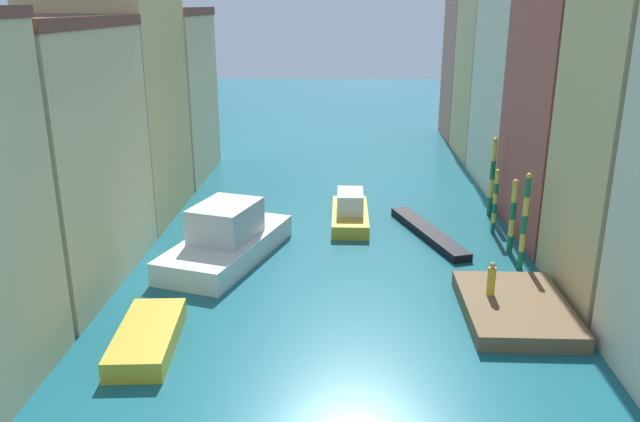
{
  "coord_description": "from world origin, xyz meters",
  "views": [
    {
      "loc": [
        0.38,
        -15.88,
        13.02
      ],
      "look_at": [
        -1.04,
        19.23,
        1.5
      ],
      "focal_mm": 35.53,
      "sensor_mm": 36.0,
      "label": 1
    }
  ],
  "objects_px": {
    "mooring_pole_2": "(495,200)",
    "gondola_black": "(428,232)",
    "vaporetto_white": "(227,239)",
    "person_on_dock": "(491,280)",
    "mooring_pole_1": "(513,216)",
    "motorboat_0": "(350,212)",
    "motorboat_1": "(147,337)",
    "mooring_pole_3": "(492,176)",
    "mooring_pole_0": "(524,221)",
    "waterfront_dock": "(515,308)"
  },
  "relations": [
    {
      "from": "mooring_pole_2",
      "to": "gondola_black",
      "type": "distance_m",
      "value": 4.41
    },
    {
      "from": "waterfront_dock",
      "to": "mooring_pole_0",
      "type": "xyz_separation_m",
      "value": [
        1.55,
        5.23,
        2.26
      ]
    },
    {
      "from": "person_on_dock",
      "to": "mooring_pole_1",
      "type": "bearing_deg",
      "value": 69.61
    },
    {
      "from": "mooring_pole_3",
      "to": "vaporetto_white",
      "type": "relative_size",
      "value": 0.52
    },
    {
      "from": "mooring_pole_3",
      "to": "mooring_pole_1",
      "type": "bearing_deg",
      "value": -92.54
    },
    {
      "from": "person_on_dock",
      "to": "mooring_pole_2",
      "type": "distance_m",
      "value": 10.42
    },
    {
      "from": "motorboat_0",
      "to": "mooring_pole_1",
      "type": "bearing_deg",
      "value": -27.8
    },
    {
      "from": "gondola_black",
      "to": "waterfront_dock",
      "type": "bearing_deg",
      "value": -75.36
    },
    {
      "from": "vaporetto_white",
      "to": "motorboat_1",
      "type": "relative_size",
      "value": 1.79
    },
    {
      "from": "mooring_pole_2",
      "to": "mooring_pole_3",
      "type": "xyz_separation_m",
      "value": [
        0.49,
        3.31,
        0.6
      ]
    },
    {
      "from": "mooring_pole_0",
      "to": "gondola_black",
      "type": "bearing_deg",
      "value": 131.42
    },
    {
      "from": "waterfront_dock",
      "to": "motorboat_0",
      "type": "height_order",
      "value": "motorboat_0"
    },
    {
      "from": "mooring_pole_2",
      "to": "motorboat_0",
      "type": "height_order",
      "value": "mooring_pole_2"
    },
    {
      "from": "gondola_black",
      "to": "person_on_dock",
      "type": "bearing_deg",
      "value": -80.21
    },
    {
      "from": "waterfront_dock",
      "to": "mooring_pole_3",
      "type": "relative_size",
      "value": 1.27
    },
    {
      "from": "mooring_pole_1",
      "to": "vaporetto_white",
      "type": "height_order",
      "value": "mooring_pole_1"
    },
    {
      "from": "mooring_pole_0",
      "to": "mooring_pole_3",
      "type": "relative_size",
      "value": 1.01
    },
    {
      "from": "mooring_pole_2",
      "to": "mooring_pole_3",
      "type": "distance_m",
      "value": 3.4
    },
    {
      "from": "person_on_dock",
      "to": "mooring_pole_3",
      "type": "height_order",
      "value": "mooring_pole_3"
    },
    {
      "from": "mooring_pole_0",
      "to": "vaporetto_white",
      "type": "xyz_separation_m",
      "value": [
        -15.35,
        0.86,
        -1.52
      ]
    },
    {
      "from": "mooring_pole_3",
      "to": "motorboat_1",
      "type": "height_order",
      "value": "mooring_pole_3"
    },
    {
      "from": "mooring_pole_1",
      "to": "mooring_pole_3",
      "type": "xyz_separation_m",
      "value": [
        0.29,
        6.55,
        0.46
      ]
    },
    {
      "from": "vaporetto_white",
      "to": "motorboat_1",
      "type": "bearing_deg",
      "value": -99.07
    },
    {
      "from": "mooring_pole_2",
      "to": "motorboat_0",
      "type": "distance_m",
      "value": 8.75
    },
    {
      "from": "vaporetto_white",
      "to": "mooring_pole_3",
      "type": "bearing_deg",
      "value": 26.99
    },
    {
      "from": "mooring_pole_0",
      "to": "mooring_pole_1",
      "type": "xyz_separation_m",
      "value": [
        0.02,
        2.28,
        -0.47
      ]
    },
    {
      "from": "mooring_pole_1",
      "to": "motorboat_1",
      "type": "xyz_separation_m",
      "value": [
        -16.86,
        -10.8,
        -1.72
      ]
    },
    {
      "from": "motorboat_0",
      "to": "motorboat_1",
      "type": "relative_size",
      "value": 1.15
    },
    {
      "from": "motorboat_1",
      "to": "person_on_dock",
      "type": "bearing_deg",
      "value": 15.28
    },
    {
      "from": "person_on_dock",
      "to": "mooring_pole_1",
      "type": "relative_size",
      "value": 0.37
    },
    {
      "from": "waterfront_dock",
      "to": "vaporetto_white",
      "type": "relative_size",
      "value": 0.66
    },
    {
      "from": "vaporetto_white",
      "to": "mooring_pole_2",
      "type": "bearing_deg",
      "value": 17.1
    },
    {
      "from": "waterfront_dock",
      "to": "person_on_dock",
      "type": "relative_size",
      "value": 4.15
    },
    {
      "from": "mooring_pole_0",
      "to": "mooring_pole_2",
      "type": "xyz_separation_m",
      "value": [
        -0.18,
        5.52,
        -0.61
      ]
    },
    {
      "from": "motorboat_0",
      "to": "motorboat_1",
      "type": "bearing_deg",
      "value": -117.77
    },
    {
      "from": "motorboat_0",
      "to": "mooring_pole_2",
      "type": "bearing_deg",
      "value": -9.11
    },
    {
      "from": "waterfront_dock",
      "to": "mooring_pole_0",
      "type": "bearing_deg",
      "value": 73.48
    },
    {
      "from": "person_on_dock",
      "to": "vaporetto_white",
      "type": "distance_m",
      "value": 13.93
    },
    {
      "from": "waterfront_dock",
      "to": "mooring_pole_1",
      "type": "xyz_separation_m",
      "value": [
        1.57,
        7.51,
        1.79
      ]
    },
    {
      "from": "mooring_pole_1",
      "to": "motorboat_1",
      "type": "bearing_deg",
      "value": -147.37
    },
    {
      "from": "person_on_dock",
      "to": "motorboat_0",
      "type": "relative_size",
      "value": 0.25
    },
    {
      "from": "mooring_pole_3",
      "to": "vaporetto_white",
      "type": "height_order",
      "value": "mooring_pole_3"
    },
    {
      "from": "gondola_black",
      "to": "motorboat_1",
      "type": "distance_m",
      "value": 18.33
    },
    {
      "from": "gondola_black",
      "to": "motorboat_0",
      "type": "bearing_deg",
      "value": 154.4
    },
    {
      "from": "person_on_dock",
      "to": "motorboat_1",
      "type": "relative_size",
      "value": 0.28
    },
    {
      "from": "waterfront_dock",
      "to": "mooring_pole_0",
      "type": "distance_m",
      "value": 5.9
    },
    {
      "from": "mooring_pole_1",
      "to": "mooring_pole_3",
      "type": "height_order",
      "value": "mooring_pole_3"
    },
    {
      "from": "person_on_dock",
      "to": "mooring_pole_1",
      "type": "height_order",
      "value": "mooring_pole_1"
    },
    {
      "from": "mooring_pole_0",
      "to": "motorboat_1",
      "type": "bearing_deg",
      "value": -153.18
    },
    {
      "from": "waterfront_dock",
      "to": "mooring_pole_3",
      "type": "bearing_deg",
      "value": 82.45
    }
  ]
}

